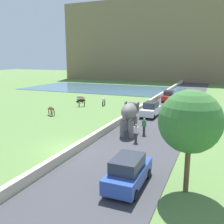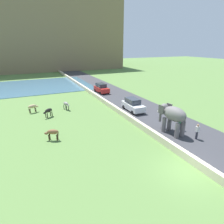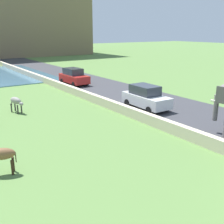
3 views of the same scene
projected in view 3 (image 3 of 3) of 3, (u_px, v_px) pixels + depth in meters
The scene contains 6 objects.
road_surface at pixel (113, 91), 27.34m from camera, with size 7.00×120.00×0.06m, color #38383D.
barrier_wall at pixel (90, 97), 23.61m from camera, with size 0.40×110.00×0.68m, color beige.
car_white at pixel (146, 97), 21.05m from camera, with size 1.87×4.04×1.80m.
car_red at pixel (74, 77), 30.43m from camera, with size 1.93×4.07×1.80m.
cow_grey at pixel (16, 101), 20.05m from camera, with size 0.77×1.42×1.15m.
cow_brown at pixel (0, 156), 11.40m from camera, with size 1.41×0.85×1.15m.
Camera 3 is at (-10.32, -2.01, 5.76)m, focal length 44.71 mm.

